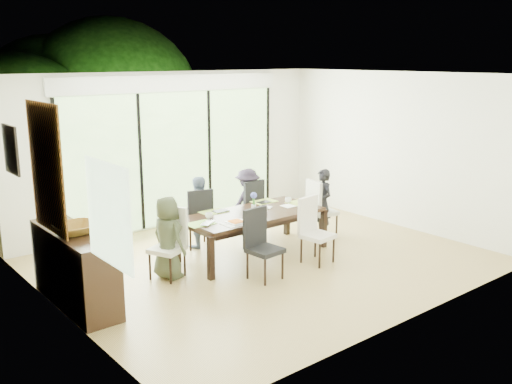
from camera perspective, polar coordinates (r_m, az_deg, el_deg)
floor at (r=8.48m, az=1.08°, el=-6.93°), size 6.00×5.00×0.01m
ceiling at (r=7.96m, az=1.16°, el=11.70°), size 6.00×5.00×0.01m
wall_back at (r=10.12m, az=-8.14°, el=4.22°), size 6.00×0.02×2.70m
wall_front at (r=6.45m, az=15.70°, el=-1.37°), size 6.00×0.02×2.70m
wall_left at (r=6.62m, az=-19.17°, el=-1.25°), size 0.02×5.00×2.70m
wall_right at (r=10.29m, az=14.04°, el=4.10°), size 0.02×5.00×2.70m
glass_doors at (r=10.11m, az=-7.99°, el=3.36°), size 4.20×0.02×2.30m
blinds_header at (r=9.97m, az=-8.21°, el=10.73°), size 4.40×0.06×0.28m
mullion_a at (r=9.21m, az=-19.17°, el=1.76°), size 0.05×0.04×2.30m
mullion_b at (r=9.77m, az=-11.47°, el=2.86°), size 0.05×0.04×2.30m
mullion_c at (r=10.48m, az=-4.69°, el=3.79°), size 0.05×0.04×2.30m
mullion_d at (r=11.32m, az=1.16°, el=4.55°), size 0.05×0.04×2.30m
side_window at (r=5.52m, az=-14.53°, el=-2.16°), size 0.02×0.90×1.00m
deck at (r=11.18m, az=-10.28°, el=-2.34°), size 6.00×1.80×0.10m
rail_top at (r=11.73m, az=-12.31°, el=1.32°), size 6.00×0.08×0.06m
foliage_left at (r=11.84m, az=-22.56°, el=5.09°), size 3.20×3.20×3.20m
foliage_mid at (r=13.14m, az=-14.24°, el=8.01°), size 4.00×4.00×4.00m
foliage_right at (r=13.39m, az=-5.61°, el=6.11°), size 2.80×2.80×2.80m
foliage_far at (r=13.42m, az=-19.37°, el=7.00°), size 3.60×3.60×3.60m
table_top at (r=8.56m, az=-0.28°, el=-2.23°), size 2.11×0.97×0.05m
table_apron at (r=8.58m, az=-0.28°, el=-2.74°), size 1.94×0.79×0.09m
table_leg_fl at (r=7.72m, az=-4.53°, el=-6.62°), size 0.08×0.08×0.61m
table_leg_fr at (r=9.05m, az=6.79°, el=-3.63°), size 0.08×0.08×0.61m
table_leg_bl at (r=8.40m, az=-7.90°, el=-5.02°), size 0.08×0.08×0.61m
table_leg_br at (r=9.64m, az=3.11°, el=-2.49°), size 0.08×0.08×0.61m
chair_left_end at (r=7.79m, az=-8.92°, el=-5.14°), size 0.54×0.54×0.97m
chair_right_end at (r=9.58m, az=6.72°, el=-1.55°), size 0.47×0.47×0.97m
chair_far_left at (r=9.01m, az=-5.92°, el=-2.50°), size 0.50×0.50×0.97m
chair_far_right at (r=9.57m, az=-0.92°, el=-1.47°), size 0.41×0.41×0.97m
chair_near_left at (r=7.66m, az=0.92°, el=-5.30°), size 0.44×0.44×0.97m
chair_near_right at (r=8.31m, az=6.21°, el=-3.88°), size 0.46×0.46×0.97m
person_left_end at (r=7.77m, az=-8.82°, el=-4.53°), size 0.41×0.58×1.14m
person_right_end at (r=9.54m, az=6.65°, el=-1.09°), size 0.43×0.59×1.14m
person_far_left at (r=8.97m, az=-5.86°, el=-2.01°), size 0.59×0.43×1.14m
person_far_right at (r=9.53m, az=-0.84°, el=-1.01°), size 0.54×0.35×1.14m
placemat_left at (r=8.01m, az=-5.57°, el=-3.18°), size 0.39×0.28×0.01m
placemat_right at (r=9.16m, az=4.35°, el=-1.04°), size 0.39×0.28×0.01m
placemat_far_l at (r=8.60m, az=-4.29°, el=-1.99°), size 0.39×0.28×0.01m
placemat_far_r at (r=9.19m, az=0.82°, el=-0.95°), size 0.39×0.28×0.01m
placemat_paper at (r=8.00m, az=-1.99°, el=-3.15°), size 0.39×0.28×0.01m
tablet_far_l at (r=8.61m, az=-3.55°, el=-1.90°), size 0.23×0.16×0.01m
tablet_far_r at (r=9.12m, az=0.78°, el=-1.02°), size 0.21×0.15×0.01m
papers at (r=8.96m, az=3.41°, el=-1.36°), size 0.26×0.19×0.00m
platter_base at (r=7.99m, az=-1.99°, el=-3.06°), size 0.23×0.23×0.02m
platter_snacks at (r=7.99m, az=-1.99°, el=-2.95°), size 0.18×0.18×0.01m
vase at (r=8.61m, az=-0.23°, el=-1.60°), size 0.07×0.07×0.11m
hyacinth_stems at (r=8.58m, az=-0.23°, el=-0.91°), size 0.04×0.04×0.14m
hyacinth_blooms at (r=8.56m, az=-0.23°, el=-0.34°), size 0.10×0.10×0.10m
laptop at (r=7.98m, az=-4.58°, el=-3.15°), size 0.35×0.32×0.02m
cup_a at (r=8.25m, az=-4.72°, el=-2.37°), size 0.15×0.15×0.08m
cup_b at (r=8.56m, az=0.93°, el=-1.77°), size 0.10×0.10×0.08m
cup_c at (r=9.12m, az=3.24°, el=-0.82°), size 0.12×0.12×0.08m
book at (r=8.74m, az=0.79°, el=-1.67°), size 0.23×0.24×0.02m
sideboard at (r=7.24m, az=-17.63°, el=-7.28°), size 0.46×1.64×0.92m
bowl at (r=6.99m, az=-17.62°, el=-3.51°), size 0.49×0.49×0.12m
candlestick_base at (r=7.40m, az=-18.91°, el=-2.98°), size 0.10×0.10×0.04m
candlestick_shaft at (r=7.26m, az=-19.29°, el=1.93°), size 0.02×0.02×1.28m
candlestick_pan at (r=7.17m, az=-19.68°, el=6.92°), size 0.10×0.10×0.03m
candle at (r=7.16m, az=-19.72°, el=7.41°), size 0.04×0.04×0.10m
tapestry at (r=6.93m, az=-20.24°, el=2.26°), size 0.02×1.00×1.50m
art_frame at (r=8.15m, az=-23.32°, el=3.91°), size 0.03×0.55×0.65m
art_canvas at (r=8.15m, az=-23.19°, el=3.92°), size 0.01×0.45×0.55m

